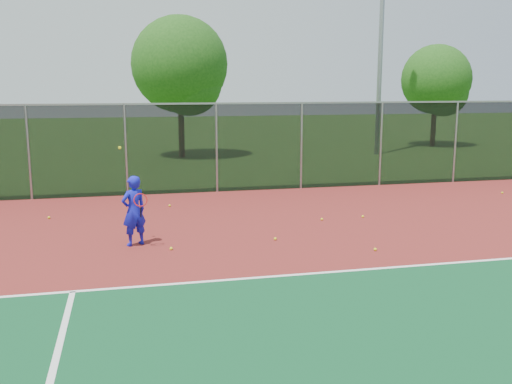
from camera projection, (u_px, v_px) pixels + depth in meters
court_apron at (459, 282)px, 10.64m from camera, size 30.00×20.00×0.02m
fence_back at (301, 145)px, 19.94m from camera, size 30.00×0.06×3.03m
tennis_player at (134, 211)px, 12.89m from camera, size 0.70×0.72×2.27m
practice_ball_0 at (322, 219)px, 15.40m from camera, size 0.07×0.07×0.07m
practice_ball_1 at (502, 193)px, 19.17m from camera, size 0.07×0.07×0.07m
practice_ball_2 at (275, 239)px, 13.44m from camera, size 0.07×0.07×0.07m
practice_ball_3 at (375, 249)px, 12.57m from camera, size 0.07×0.07×0.07m
practice_ball_4 at (170, 205)px, 17.15m from camera, size 0.07×0.07×0.07m
practice_ball_6 at (49, 218)px, 15.59m from camera, size 0.07×0.07×0.07m
practice_ball_7 at (171, 249)px, 12.64m from camera, size 0.07×0.07×0.07m
practice_ball_8 at (363, 216)px, 15.71m from camera, size 0.07×0.07×0.07m
floodlight_n at (382, 9)px, 28.89m from camera, size 0.90×0.40×13.27m
tree_back_left at (182, 69)px, 28.22m from camera, size 4.78×4.78×7.02m
tree_back_mid at (438, 83)px, 33.60m from camera, size 4.08×4.08×5.99m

